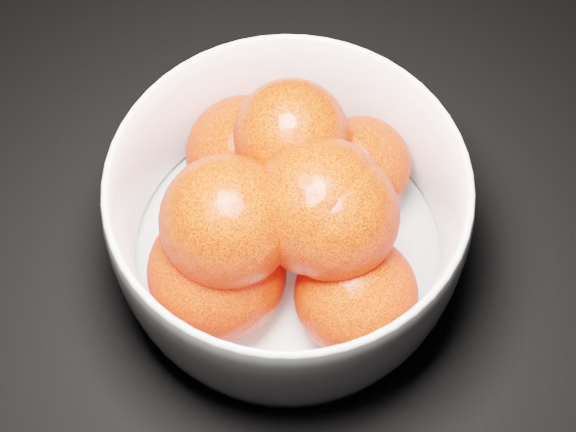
% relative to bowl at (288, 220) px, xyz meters
% --- Properties ---
extents(bowl, '(0.24, 0.24, 0.12)m').
position_rel_bowl_xyz_m(bowl, '(0.00, 0.00, 0.00)').
color(bowl, white).
rests_on(bowl, ground).
extents(orange_pile, '(0.19, 0.19, 0.14)m').
position_rel_bowl_xyz_m(orange_pile, '(0.00, -0.01, 0.02)').
color(orange_pile, red).
rests_on(orange_pile, bowl).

